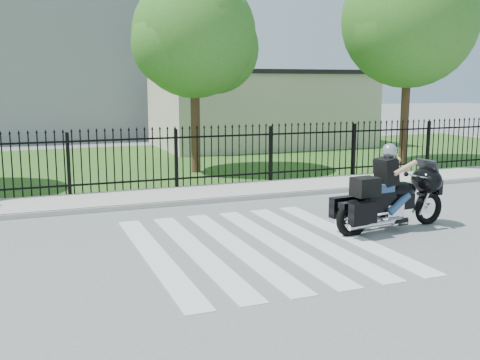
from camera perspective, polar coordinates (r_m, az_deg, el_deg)
name	(u,v)px	position (r m, az deg, el deg)	size (l,w,h in m)	color
ground	(257,245)	(10.98, 1.75, -6.62)	(120.00, 120.00, 0.00)	slate
crosswalk	(257,245)	(10.97, 1.75, -6.59)	(5.00, 5.50, 0.01)	silver
sidewalk	(186,195)	(15.55, -5.49, -1.50)	(40.00, 2.00, 0.12)	#ADAAA3
curb	(197,202)	(14.61, -4.41, -2.23)	(40.00, 0.12, 0.12)	#ADAAA3
grass_strip	(137,163)	(22.29, -10.44, 1.70)	(40.00, 12.00, 0.02)	#326021
iron_fence	(176,160)	(16.36, -6.50, 2.04)	(26.00, 0.04, 1.80)	black
tree_mid	(194,36)	(19.57, -4.68, 14.39)	(4.20, 4.20, 6.78)	#382316
tree_right	(409,20)	(22.44, 16.83, 15.28)	(5.00, 5.00, 7.90)	#382316
building_low	(261,110)	(28.02, 2.12, 7.08)	(10.00, 6.00, 3.50)	#C1B5A1
building_low_roof	(261,72)	(27.99, 2.14, 10.86)	(10.20, 6.20, 0.20)	black
building_tall	(35,32)	(35.81, -20.07, 13.92)	(15.00, 10.00, 12.00)	gray
motorcycle_rider	(390,194)	(12.31, 14.96, -1.40)	(2.88, 1.07, 1.91)	black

